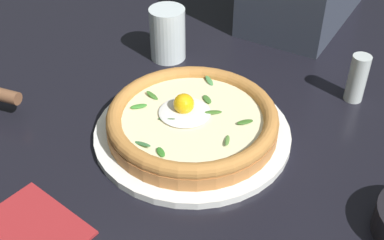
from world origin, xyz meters
The scene contains 6 objects.
ground_plane centered at (0.00, 0.00, -0.01)m, with size 2.40×2.40×0.03m, color black.
pizza_plate centered at (0.00, 0.03, 0.01)m, with size 0.31×0.31×0.01m, color white.
pizza centered at (0.00, 0.03, 0.03)m, with size 0.27×0.27×0.06m.
drinking_glass centered at (0.13, -0.18, 0.04)m, with size 0.07×0.07×0.10m.
folded_napkin centered at (0.13, 0.27, 0.00)m, with size 0.14×0.09×0.01m, color maroon.
pepper_shaker centered at (-0.23, -0.16, 0.04)m, with size 0.03×0.03×0.09m, color silver.
Camera 1 is at (-0.21, 0.60, 0.52)m, focal length 46.92 mm.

